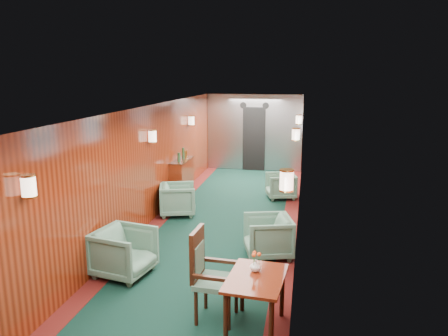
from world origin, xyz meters
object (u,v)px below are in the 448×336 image
armchair_right_far (281,186)px  armchair_right_near (268,236)px  armchair_left_far (178,199)px  armchair_left_near (124,252)px  credenza (182,179)px  side_chair (208,271)px  dining_table (256,286)px

armchair_right_far → armchair_right_near: bearing=-15.4°
armchair_left_far → armchair_left_near: bearing=163.7°
armchair_left_near → armchair_right_near: bearing=-50.3°
credenza → armchair_right_near: size_ratio=1.65×
side_chair → armchair_left_far: side_chair is taller
armchair_right_far → armchair_left_near: bearing=-39.5°
credenza → armchair_right_far: bearing=11.5°
dining_table → armchair_right_near: bearing=96.6°
armchair_left_far → armchair_right_far: armchair_left_far is taller
armchair_left_far → credenza: bearing=-5.1°
dining_table → armchair_right_near: (-0.05, 2.22, -0.23)m
armchair_left_far → armchair_right_near: size_ratio=0.99×
credenza → armchair_right_far: 2.44m
armchair_left_far → armchair_right_near: (2.12, -1.84, 0.00)m
armchair_right_near → credenza: bearing=-158.0°
side_chair → armchair_left_near: (-1.52, 0.93, -0.26)m
side_chair → armchair_right_far: bearing=87.9°
armchair_left_near → armchair_right_far: (2.08, 4.67, -0.05)m
side_chair → armchair_left_near: side_chair is taller
armchair_left_far → dining_table: bearing=-168.9°
dining_table → side_chair: 0.64m
armchair_right_far → dining_table: bearing=-15.0°
credenza → armchair_left_near: (0.30, -4.19, -0.13)m
armchair_left_far → side_chair: bearing=-175.2°
dining_table → armchair_right_far: size_ratio=1.43×
side_chair → armchair_left_far: 4.20m
armchair_right_near → armchair_left_far: bearing=-146.7°
credenza → armchair_left_far: (0.26, -1.23, -0.15)m
dining_table → armchair_right_near: armchair_right_near is taller
credenza → armchair_right_far: size_ratio=1.83×
dining_table → credenza: bearing=120.0°
armchair_left_near → armchair_right_far: 5.11m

